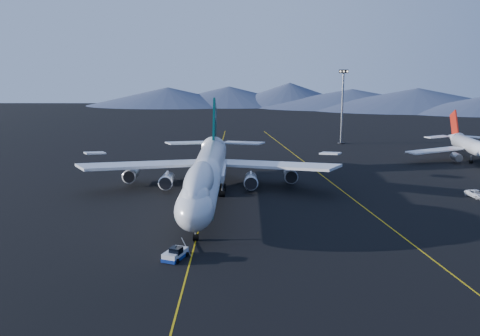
{
  "coord_description": "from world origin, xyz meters",
  "views": [
    {
      "loc": [
        8.02,
        -110.59,
        29.55
      ],
      "look_at": [
        7.07,
        4.01,
        6.0
      ],
      "focal_mm": 40.0,
      "sensor_mm": 36.0,
      "label": 1
    }
  ],
  "objects_px": {
    "service_van": "(477,194)",
    "floodlight_mast": "(342,107)",
    "boeing_747": "(207,173)",
    "pushback_tug": "(175,255)"
  },
  "relations": [
    {
      "from": "pushback_tug",
      "to": "floodlight_mast",
      "type": "height_order",
      "value": "floodlight_mast"
    },
    {
      "from": "service_van",
      "to": "pushback_tug",
      "type": "bearing_deg",
      "value": -163.03
    },
    {
      "from": "boeing_747",
      "to": "service_van",
      "type": "bearing_deg",
      "value": 1.85
    },
    {
      "from": "pushback_tug",
      "to": "service_van",
      "type": "height_order",
      "value": "pushback_tug"
    },
    {
      "from": "boeing_747",
      "to": "pushback_tug",
      "type": "distance_m",
      "value": 35.3
    },
    {
      "from": "service_van",
      "to": "floodlight_mast",
      "type": "relative_size",
      "value": 0.22
    },
    {
      "from": "boeing_747",
      "to": "floodlight_mast",
      "type": "xyz_separation_m",
      "value": [
        42.23,
        76.63,
        7.25
      ]
    },
    {
      "from": "boeing_747",
      "to": "pushback_tug",
      "type": "height_order",
      "value": "boeing_747"
    },
    {
      "from": "service_van",
      "to": "floodlight_mast",
      "type": "height_order",
      "value": "floodlight_mast"
    },
    {
      "from": "pushback_tug",
      "to": "floodlight_mast",
      "type": "xyz_separation_m",
      "value": [
        44.57,
        111.47,
        12.42
      ]
    }
  ]
}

